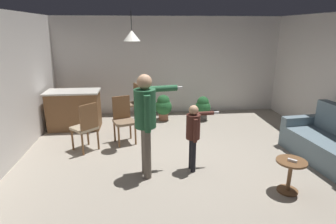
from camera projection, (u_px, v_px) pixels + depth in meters
ground at (187, 161)px, 5.11m from camera, size 7.68×7.68×0.00m
wall_back at (169, 66)px, 7.75m from camera, size 6.40×0.10×2.70m
couch_floral at (332, 145)px, 5.01m from camera, size 1.03×1.88×1.00m
kitchen_counter at (74, 110)px, 6.64m from camera, size 1.26×0.66×0.95m
side_table_by_couch at (290, 172)px, 4.07m from camera, size 0.44×0.44×0.52m
person_adult at (146, 115)px, 4.32m from camera, size 0.81×0.59×1.72m
person_child at (194, 131)px, 4.58m from camera, size 0.60×0.38×1.18m
dining_chair_by_counter at (86, 125)px, 5.38m from camera, size 0.59×0.59×1.00m
dining_chair_near_wall at (123, 118)px, 5.83m from camera, size 0.53×0.53×1.00m
dining_chair_centre_back at (133, 101)px, 7.14m from camera, size 0.54×0.54×1.00m
potted_plant_corner at (163, 106)px, 7.29m from camera, size 0.45×0.45×0.70m
potted_plant_by_wall at (203, 107)px, 7.30m from camera, size 0.42×0.42×0.65m
spare_remote_on_table at (292, 161)px, 3.97m from camera, size 0.12×0.12×0.04m
ceiling_light_pendant at (132, 36)px, 5.15m from camera, size 0.32×0.32×0.55m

